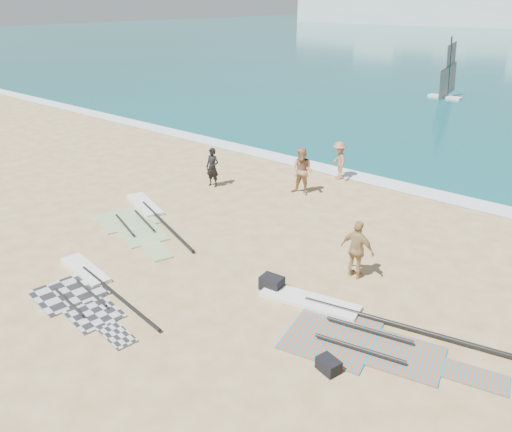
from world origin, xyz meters
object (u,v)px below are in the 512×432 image
Objects in this scene: person_wetsuit at (213,167)px; beachgoer_back at (357,250)px; gear_bag_far at (329,365)px; beachgoer_left at (302,171)px; rig_grey at (87,289)px; rig_green at (142,218)px; rig_orange at (350,326)px; beachgoer_mid at (339,160)px; gear_bag_near at (272,283)px.

beachgoer_back reaches higher than person_wetsuit.
gear_bag_far is 11.08m from beachgoer_left.
rig_green is at bearing 131.28° from rig_grey.
beachgoer_back reaches higher than rig_orange.
rig_green is (-2.82, 4.20, 0.00)m from rig_grey.
beachgoer_left reaches higher than beachgoer_mid.
person_wetsuit is (-7.32, 5.06, 0.67)m from gear_bag_near.
gear_bag_far is 0.29× the size of beachgoer_back.
gear_bag_far is 0.26× the size of beachgoer_left.
gear_bag_near is at bearing 48.30° from rig_grey.
beachgoer_mid reaches higher than gear_bag_near.
rig_orange is 9.49m from beachgoer_left.
person_wetsuit is (-3.32, 8.52, 0.82)m from rig_grey.
rig_grey is 3.05× the size of person_wetsuit.
beachgoer_left is 2.70m from beachgoer_mid.
person_wetsuit is 3.97m from beachgoer_left.
rig_green is at bearing -125.37° from beachgoer_left.
rig_grey is at bearing -167.42° from gear_bag_far.
rig_grey is 9.18m from person_wetsuit.
rig_green is at bearing 162.35° from rig_orange.
person_wetsuit is 0.99× the size of beachgoer_mid.
rig_green reaches higher than rig_grey.
rig_grey is at bearing -78.22° from person_wetsuit.
rig_grey is 3.01× the size of beachgoer_mid.
beachgoer_mid is (0.41, 12.94, 0.83)m from rig_grey.
beachgoer_back reaches higher than gear_bag_near.
rig_green is 4.43m from person_wetsuit.
beachgoer_back is at bearing 29.11° from rig_green.
beachgoer_mid is 8.91m from beachgoer_back.
gear_bag_far is at bearing -87.77° from rig_orange.
beachgoer_left is (-6.40, 6.94, 0.95)m from rig_orange.
beachgoer_back is at bearing -50.03° from beachgoer_left.
rig_orange is 11.28m from person_wetsuit.
person_wetsuit is at bearing 146.32° from gear_bag_far.
gear_bag_far is 13.20m from beachgoer_mid.
gear_bag_near is 0.35× the size of beachgoer_back.
rig_green is 8.46m from beachgoer_back.
gear_bag_near reaches higher than rig_orange.
gear_bag_far is at bearing -60.19° from beachgoer_left.
beachgoer_mid is at bearing 110.72° from gear_bag_near.
beachgoer_mid is (-6.68, 11.36, 0.72)m from gear_bag_far.
beachgoer_left is (3.07, 6.05, 0.95)m from rig_green.
beachgoer_left is at bearing 82.56° from rig_green.
gear_bag_near is 8.92m from person_wetsuit.
person_wetsuit is at bearing -18.31° from beachgoer_back.
beachgoer_left reaches higher than beachgoer_back.
rig_orange is at bearing 14.04° from rig_green.
rig_orange is 2.66m from gear_bag_near.
rig_grey is at bearing -165.81° from rig_orange.
beachgoer_back reaches higher than rig_grey.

